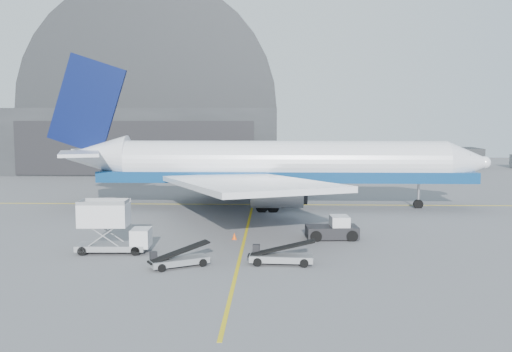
{
  "coord_description": "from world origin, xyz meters",
  "views": [
    {
      "loc": [
        2.54,
        -47.63,
        10.56
      ],
      "look_at": [
        0.7,
        9.97,
        4.5
      ],
      "focal_mm": 40.0,
      "sensor_mm": 36.0,
      "label": 1
    }
  ],
  "objects_px": {
    "belt_loader_a": "(178,260)",
    "pushback_tug": "(333,230)",
    "airliner": "(267,164)",
    "belt_loader_b": "(280,256)",
    "catering_truck": "(111,228)"
  },
  "relations": [
    {
      "from": "belt_loader_a",
      "to": "belt_loader_b",
      "type": "distance_m",
      "value": 7.25
    },
    {
      "from": "catering_truck",
      "to": "belt_loader_b",
      "type": "bearing_deg",
      "value": -15.07
    },
    {
      "from": "airliner",
      "to": "pushback_tug",
      "type": "distance_m",
      "value": 18.27
    },
    {
      "from": "airliner",
      "to": "belt_loader_a",
      "type": "xyz_separation_m",
      "value": [
        -5.94,
        -26.53,
        -4.49
      ]
    },
    {
      "from": "airliner",
      "to": "belt_loader_a",
      "type": "bearing_deg",
      "value": -102.62
    },
    {
      "from": "airliner",
      "to": "catering_truck",
      "type": "distance_m",
      "value": 25.59
    },
    {
      "from": "airliner",
      "to": "pushback_tug",
      "type": "bearing_deg",
      "value": -70.56
    },
    {
      "from": "airliner",
      "to": "belt_loader_b",
      "type": "bearing_deg",
      "value": -87.21
    },
    {
      "from": "airliner",
      "to": "belt_loader_a",
      "type": "relative_size",
      "value": 11.84
    },
    {
      "from": "airliner",
      "to": "catering_truck",
      "type": "height_order",
      "value": "airliner"
    },
    {
      "from": "belt_loader_a",
      "to": "belt_loader_b",
      "type": "relative_size",
      "value": 0.89
    },
    {
      "from": "belt_loader_a",
      "to": "pushback_tug",
      "type": "bearing_deg",
      "value": 10.21
    },
    {
      "from": "catering_truck",
      "to": "belt_loader_b",
      "type": "relative_size",
      "value": 1.17
    },
    {
      "from": "airliner",
      "to": "belt_loader_b",
      "type": "xyz_separation_m",
      "value": [
        1.24,
        -25.53,
        -4.45
      ]
    },
    {
      "from": "pushback_tug",
      "to": "belt_loader_b",
      "type": "height_order",
      "value": "pushback_tug"
    }
  ]
}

